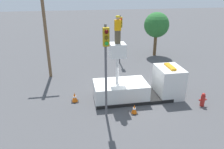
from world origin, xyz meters
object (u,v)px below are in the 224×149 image
at_px(traffic_cone_rear, 75,97).
at_px(utility_pole, 45,27).
at_px(bucket_truck, 140,87).
at_px(traffic_cone_curbside, 134,109).
at_px(traffic_light_across, 120,30).
at_px(fire_hydrant, 203,100).
at_px(tree_left_bg, 157,25).
at_px(traffic_light_pole, 106,55).
at_px(worker, 118,30).

bearing_deg(traffic_cone_rear, utility_pole, 112.06).
distance_m(bucket_truck, utility_pole, 9.22).
xyz_separation_m(traffic_cone_rear, traffic_cone_curbside, (3.71, -2.21, -0.03)).
distance_m(traffic_light_across, fire_hydrant, 10.74).
distance_m(traffic_cone_rear, utility_pole, 6.80).
distance_m(traffic_cone_curbside, tree_left_bg, 13.41).
bearing_deg(fire_hydrant, traffic_cone_rear, 166.14).
relative_size(traffic_light_pole, utility_pole, 0.70).
height_order(traffic_light_pole, traffic_cone_curbside, traffic_light_pole).
bearing_deg(bucket_truck, fire_hydrant, -25.85).
bearing_deg(traffic_cone_rear, tree_left_bg, 45.30).
height_order(worker, tree_left_bg, worker).
xyz_separation_m(traffic_light_pole, tree_left_bg, (7.49, 11.77, -0.55)).
relative_size(bucket_truck, traffic_cone_rear, 8.95).
bearing_deg(traffic_light_pole, tree_left_bg, 57.53).
bearing_deg(utility_pole, traffic_light_pole, -61.50).
distance_m(traffic_light_pole, traffic_light_across, 10.23).
bearing_deg(tree_left_bg, bucket_truck, -116.09).
relative_size(traffic_cone_rear, utility_pole, 0.09).
xyz_separation_m(fire_hydrant, traffic_cone_curbside, (-4.81, -0.11, -0.16)).
relative_size(traffic_cone_curbside, tree_left_bg, 0.13).
relative_size(worker, traffic_cone_curbside, 2.68).
relative_size(fire_hydrant, traffic_cone_rear, 1.36).
bearing_deg(tree_left_bg, traffic_light_pole, -122.47).
distance_m(traffic_light_across, traffic_cone_rear, 9.48).
height_order(traffic_light_pole, traffic_light_across, traffic_light_pole).
height_order(bucket_truck, traffic_cone_rear, bucket_truck).
height_order(traffic_light_across, tree_left_bg, tree_left_bg).
xyz_separation_m(bucket_truck, traffic_light_across, (0.20, 7.76, 2.58)).
bearing_deg(worker, utility_pole, 133.70).
distance_m(traffic_light_pole, traffic_cone_rear, 4.74).
bearing_deg(traffic_light_across, traffic_cone_rear, -122.73).
distance_m(tree_left_bg, utility_pole, 12.33).
bearing_deg(bucket_truck, utility_pole, 141.80).
height_order(bucket_truck, fire_hydrant, bucket_truck).
bearing_deg(tree_left_bg, utility_pole, -158.66).
xyz_separation_m(traffic_light_across, traffic_cone_rear, (-4.84, -7.53, -3.13)).
height_order(bucket_truck, traffic_light_across, traffic_light_across).
relative_size(traffic_light_pole, tree_left_bg, 1.17).
bearing_deg(traffic_cone_curbside, utility_pole, 128.43).
bearing_deg(fire_hydrant, traffic_cone_curbside, -178.66).
relative_size(worker, traffic_light_across, 0.36).
relative_size(traffic_cone_rear, traffic_cone_curbside, 1.09).
bearing_deg(traffic_light_pole, fire_hydrant, 1.39).
relative_size(traffic_light_across, traffic_cone_curbside, 7.49).
bearing_deg(worker, traffic_light_across, 76.55).
xyz_separation_m(traffic_light_across, tree_left_bg, (4.57, 1.98, 0.01)).
bearing_deg(traffic_light_across, utility_pole, -160.06).
height_order(fire_hydrant, traffic_cone_curbside, fire_hydrant).
xyz_separation_m(bucket_truck, traffic_light_pole, (-2.72, -2.04, 3.15)).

